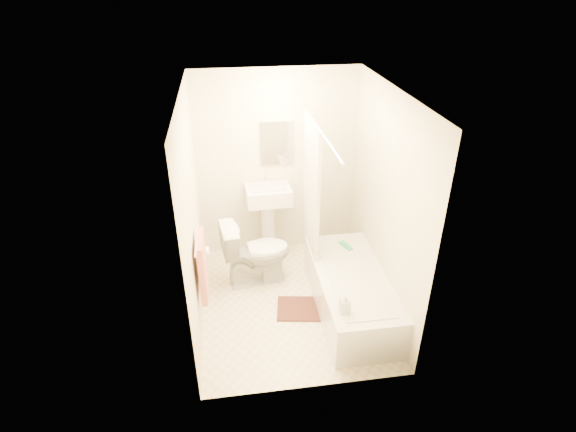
{
  "coord_description": "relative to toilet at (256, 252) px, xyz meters",
  "views": [
    {
      "loc": [
        -0.62,
        -3.98,
        3.39
      ],
      "look_at": [
        0.0,
        0.25,
        1.0
      ],
      "focal_mm": 28.0,
      "sensor_mm": 36.0,
      "label": 1
    }
  ],
  "objects": [
    {
      "name": "bath_mat",
      "position": [
        0.45,
        -0.63,
        -0.39
      ],
      "size": [
        0.61,
        0.49,
        0.02
      ],
      "primitive_type": "cube",
      "rotation": [
        0.0,
        0.0,
        -0.16
      ],
      "color": "#49261D",
      "rests_on": "floor"
    },
    {
      "name": "mirror",
      "position": [
        0.35,
        0.69,
        1.1
      ],
      "size": [
        0.4,
        0.03,
        0.55
      ],
      "primitive_type": "cube",
      "color": "white",
      "rests_on": "wall_back"
    },
    {
      "name": "wall_left",
      "position": [
        -0.65,
        -0.49,
        0.8
      ],
      "size": [
        0.02,
        2.4,
        2.4
      ],
      "primitive_type": "cube",
      "color": "beige",
      "rests_on": "ground"
    },
    {
      "name": "floor",
      "position": [
        0.35,
        -0.49,
        -0.4
      ],
      "size": [
        2.4,
        2.4,
        0.0
      ],
      "primitive_type": "plane",
      "color": "beige",
      "rests_on": "ground"
    },
    {
      "name": "towel",
      "position": [
        -0.58,
        -0.74,
        0.38
      ],
      "size": [
        0.06,
        0.45,
        0.66
      ],
      "primitive_type": "cube",
      "color": "#CC7266",
      "rests_on": "towel_bar"
    },
    {
      "name": "curtain_rod",
      "position": [
        0.65,
        -0.39,
        1.6
      ],
      "size": [
        0.03,
        1.7,
        0.03
      ],
      "primitive_type": "cylinder",
      "rotation": [
        1.57,
        0.0,
        0.0
      ],
      "color": "silver",
      "rests_on": "wall_back"
    },
    {
      "name": "wall_back",
      "position": [
        0.35,
        0.71,
        0.8
      ],
      "size": [
        2.0,
        0.02,
        2.4
      ],
      "primitive_type": "cube",
      "color": "beige",
      "rests_on": "ground"
    },
    {
      "name": "sink",
      "position": [
        0.21,
        0.56,
        0.14
      ],
      "size": [
        0.57,
        0.47,
        1.08
      ],
      "primitive_type": null,
      "rotation": [
        0.0,
        0.0,
        0.05
      ],
      "color": "white",
      "rests_on": "floor"
    },
    {
      "name": "toilet_paper",
      "position": [
        -0.58,
        -0.37,
        0.3
      ],
      "size": [
        0.11,
        0.12,
        0.12
      ],
      "primitive_type": "cylinder",
      "rotation": [
        0.0,
        1.57,
        0.0
      ],
      "color": "white",
      "rests_on": "wall_left"
    },
    {
      "name": "wall_right",
      "position": [
        1.35,
        -0.49,
        0.8
      ],
      "size": [
        0.02,
        2.4,
        2.4
      ],
      "primitive_type": "cube",
      "color": "beige",
      "rests_on": "ground"
    },
    {
      "name": "bathtub",
      "position": [
        0.98,
        -0.69,
        -0.16
      ],
      "size": [
        0.73,
        1.67,
        0.47
      ],
      "primitive_type": null,
      "color": "silver",
      "rests_on": "floor"
    },
    {
      "name": "soap_bottle",
      "position": [
        0.75,
        -1.25,
        0.18
      ],
      "size": [
        0.1,
        0.1,
        0.21
      ],
      "primitive_type": "imported",
      "rotation": [
        0.0,
        0.0,
        0.09
      ],
      "color": "silver",
      "rests_on": "bathtub"
    },
    {
      "name": "towel_bar",
      "position": [
        -0.61,
        -0.74,
        0.7
      ],
      "size": [
        0.02,
        0.6,
        0.02
      ],
      "primitive_type": "cylinder",
      "rotation": [
        1.57,
        0.0,
        0.0
      ],
      "color": "silver",
      "rests_on": "wall_left"
    },
    {
      "name": "ceiling",
      "position": [
        0.35,
        -0.49,
        2.0
      ],
      "size": [
        2.4,
        2.4,
        0.0
      ],
      "primitive_type": "plane",
      "color": "white",
      "rests_on": "ground"
    },
    {
      "name": "scrub_brush",
      "position": [
        1.06,
        -0.15,
        0.09
      ],
      "size": [
        0.12,
        0.2,
        0.04
      ],
      "primitive_type": "cube",
      "rotation": [
        0.0,
        0.0,
        0.39
      ],
      "color": "#2CB76E",
      "rests_on": "bathtub"
    },
    {
      "name": "shower_curtain",
      "position": [
        0.65,
        0.01,
        0.82
      ],
      "size": [
        0.04,
        0.8,
        1.55
      ],
      "primitive_type": "cube",
      "color": "silver",
      "rests_on": "curtain_rod"
    },
    {
      "name": "toilet",
      "position": [
        0.0,
        0.0,
        0.0
      ],
      "size": [
        0.87,
        0.56,
        0.8
      ],
      "primitive_type": "imported",
      "rotation": [
        0.0,
        0.0,
        1.7
      ],
      "color": "white",
      "rests_on": "floor"
    }
  ]
}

